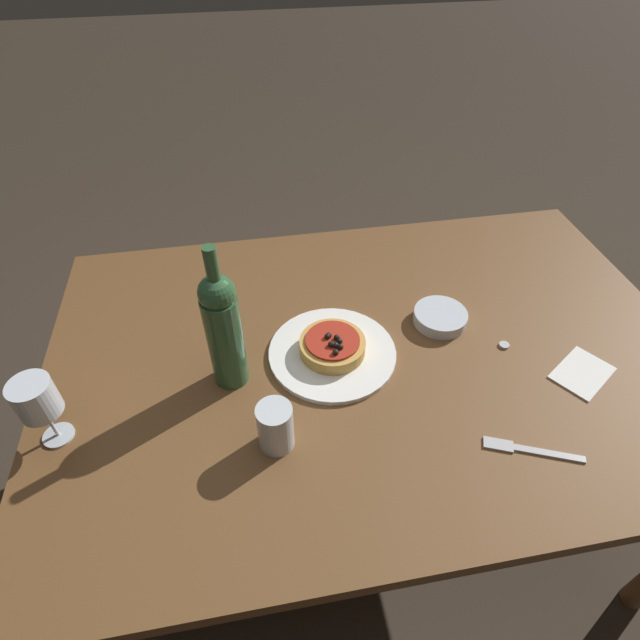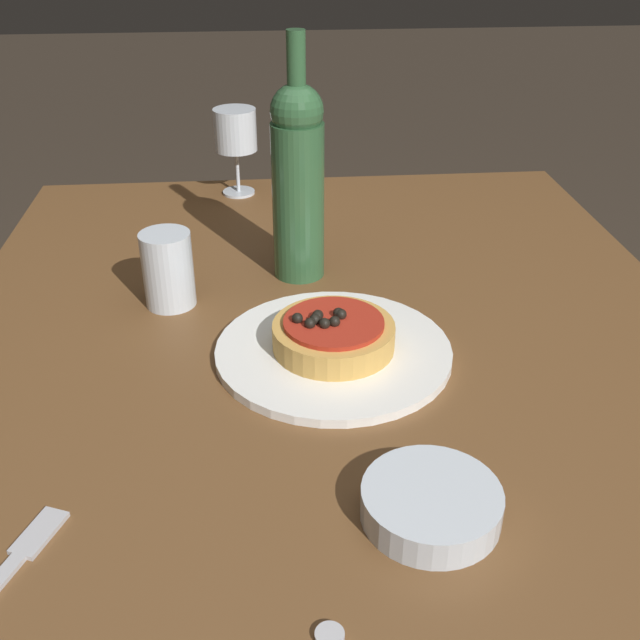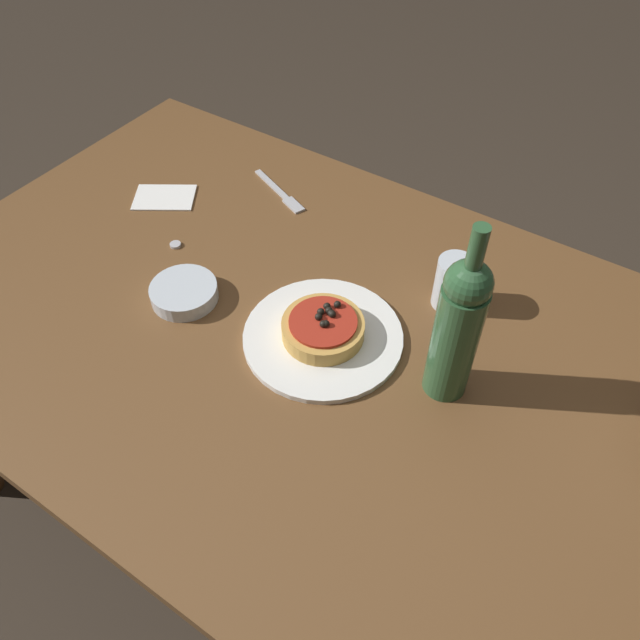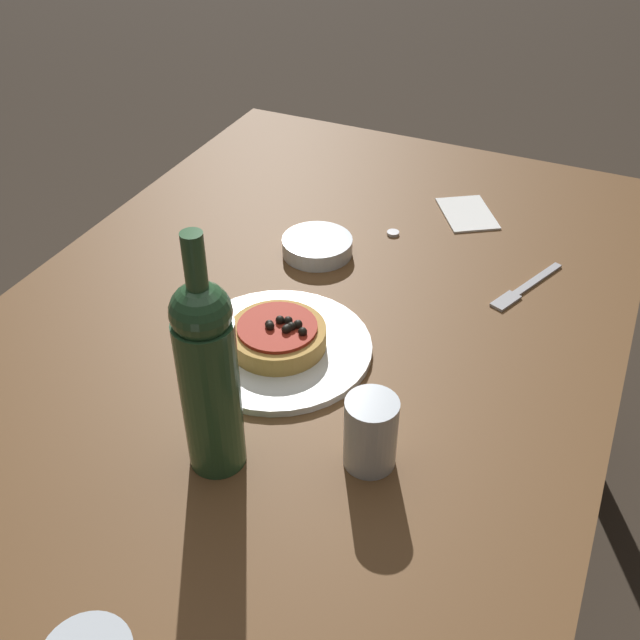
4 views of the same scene
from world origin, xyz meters
The scene contains 10 objects.
ground_plane centered at (0.00, 0.00, 0.00)m, with size 14.00×14.00×0.00m, color #382D23.
dining_table centered at (0.00, 0.00, 0.64)m, with size 1.52×1.02×0.71m.
dinner_plate centered at (-0.10, 0.00, 0.71)m, with size 0.30×0.30×0.01m.
pizza centered at (-0.10, 0.00, 0.74)m, with size 0.15×0.15×0.05m.
wine_bottle centered at (-0.33, -0.03, 0.86)m, with size 0.08×0.08×0.35m.
water_cup centered at (-0.25, -0.22, 0.76)m, with size 0.07×0.07×0.11m.
side_bowl centered at (0.19, 0.06, 0.72)m, with size 0.13×0.13×0.03m.
fork centered at (0.23, -0.32, 0.71)m, with size 0.19×0.09×0.00m.
paper_napkin centered at (0.45, -0.16, 0.71)m, with size 0.17×0.16×0.00m.
bottle_cap centered at (0.31, -0.04, 0.71)m, with size 0.02×0.02×0.01m.
Camera 3 is at (-0.51, 0.63, 1.59)m, focal length 35.00 mm.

